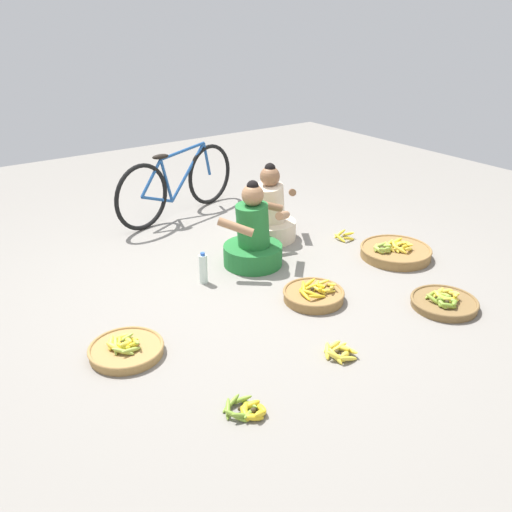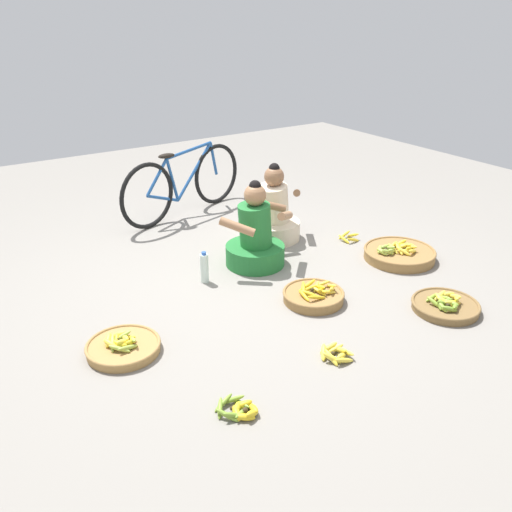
# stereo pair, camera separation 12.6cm
# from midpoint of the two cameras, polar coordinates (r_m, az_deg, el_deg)

# --- Properties ---
(ground_plane) EXTENTS (10.00, 10.00, 0.00)m
(ground_plane) POSITION_cam_midpoint_polar(r_m,az_deg,el_deg) (4.46, -2.30, -3.22)
(ground_plane) COLOR gray
(vendor_woman_front) EXTENTS (0.76, 0.52, 0.77)m
(vendor_woman_front) POSITION_cam_midpoint_polar(r_m,az_deg,el_deg) (4.74, -1.07, 1.81)
(vendor_woman_front) COLOR #237233
(vendor_woman_front) RESTS_ON ground
(vendor_woman_behind) EXTENTS (0.71, 0.54, 0.76)m
(vendor_woman_behind) POSITION_cam_midpoint_polar(r_m,az_deg,el_deg) (5.29, 0.77, 4.27)
(vendor_woman_behind) COLOR beige
(vendor_woman_behind) RESTS_ON ground
(bicycle_leaning) EXTENTS (1.64, 0.55, 0.73)m
(bicycle_leaning) POSITION_cam_midpoint_polar(r_m,az_deg,el_deg) (5.94, -8.81, 7.48)
(bicycle_leaning) COLOR black
(bicycle_leaning) RESTS_ON ground
(banana_basket_back_right) EXTENTS (0.48, 0.48, 0.15)m
(banana_basket_back_right) POSITION_cam_midpoint_polar(r_m,az_deg,el_deg) (4.25, 5.22, -4.03)
(banana_basket_back_right) COLOR olive
(banana_basket_back_right) RESTS_ON ground
(banana_basket_front_center) EXTENTS (0.51, 0.51, 0.14)m
(banana_basket_front_center) POSITION_cam_midpoint_polar(r_m,az_deg,el_deg) (4.37, 18.32, -4.60)
(banana_basket_front_center) COLOR brown
(banana_basket_front_center) RESTS_ON ground
(banana_basket_front_left) EXTENTS (0.50, 0.50, 0.13)m
(banana_basket_front_left) POSITION_cam_midpoint_polar(r_m,az_deg,el_deg) (3.73, -14.40, -9.42)
(banana_basket_front_left) COLOR #A87F47
(banana_basket_front_left) RESTS_ON ground
(banana_basket_back_left) EXTENTS (0.64, 0.64, 0.16)m
(banana_basket_back_left) POSITION_cam_midpoint_polar(r_m,az_deg,el_deg) (5.09, 13.70, 0.46)
(banana_basket_back_left) COLOR olive
(banana_basket_back_left) RESTS_ON ground
(loose_bananas_mid_right) EXTENTS (0.18, 0.18, 0.09)m
(loose_bananas_mid_right) POSITION_cam_midpoint_polar(r_m,az_deg,el_deg) (5.41, 8.56, 2.07)
(loose_bananas_mid_right) COLOR yellow
(loose_bananas_mid_right) RESTS_ON ground
(loose_bananas_back_center) EXTENTS (0.21, 0.23, 0.09)m
(loose_bananas_back_center) POSITION_cam_midpoint_polar(r_m,az_deg,el_deg) (3.64, 7.70, -9.94)
(loose_bananas_back_center) COLOR yellow
(loose_bananas_back_center) RESTS_ON ground
(loose_bananas_near_bicycle) EXTENTS (0.24, 0.26, 0.09)m
(loose_bananas_near_bicycle) POSITION_cam_midpoint_polar(r_m,az_deg,el_deg) (3.17, -2.15, -15.81)
(loose_bananas_near_bicycle) COLOR gold
(loose_bananas_near_bicycle) RESTS_ON ground
(water_bottle) EXTENTS (0.07, 0.07, 0.27)m
(water_bottle) POSITION_cam_midpoint_polar(r_m,az_deg,el_deg) (4.49, -6.34, -1.33)
(water_bottle) COLOR silver
(water_bottle) RESTS_ON ground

